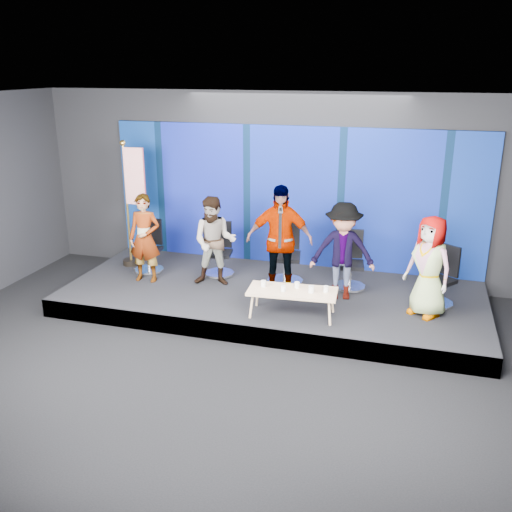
# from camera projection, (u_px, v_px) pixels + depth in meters

# --- Properties ---
(ground) EXTENTS (10.00, 10.00, 0.00)m
(ground) POSITION_uv_depth(u_px,v_px,m) (224.00, 379.00, 7.53)
(ground) COLOR black
(ground) RESTS_ON ground
(room_walls) EXTENTS (10.02, 8.02, 3.51)m
(room_walls) POSITION_uv_depth(u_px,v_px,m) (221.00, 199.00, 6.75)
(room_walls) COLOR black
(room_walls) RESTS_ON ground
(riser) EXTENTS (7.00, 3.00, 0.30)m
(riser) POSITION_uv_depth(u_px,v_px,m) (273.00, 298.00, 9.75)
(riser) COLOR black
(riser) RESTS_ON ground
(backdrop) EXTENTS (7.00, 0.08, 2.60)m
(backdrop) POSITION_uv_depth(u_px,v_px,m) (293.00, 197.00, 10.61)
(backdrop) COLOR navy
(backdrop) RESTS_ON riser
(chair_a) EXTENTS (0.57, 0.57, 0.96)m
(chair_a) POSITION_uv_depth(u_px,v_px,m) (149.00, 254.00, 10.50)
(chair_a) COLOR silver
(chair_a) RESTS_ON riser
(panelist_a) EXTENTS (0.59, 0.41, 1.55)m
(panelist_a) POSITION_uv_depth(u_px,v_px,m) (145.00, 238.00, 9.89)
(panelist_a) COLOR black
(panelist_a) RESTS_ON riser
(chair_b) EXTENTS (0.63, 0.63, 0.96)m
(chair_b) POSITION_uv_depth(u_px,v_px,m) (220.00, 258.00, 10.32)
(chair_b) COLOR silver
(chair_b) RESTS_ON riser
(panelist_b) EXTENTS (0.84, 0.71, 1.55)m
(panelist_b) POSITION_uv_depth(u_px,v_px,m) (215.00, 241.00, 9.70)
(panelist_b) COLOR black
(panelist_b) RESTS_ON riser
(chair_c) EXTENTS (0.75, 0.75, 1.14)m
(chair_c) POSITION_uv_depth(u_px,v_px,m) (285.00, 262.00, 9.93)
(chair_c) COLOR silver
(chair_c) RESTS_ON riser
(panelist_c) EXTENTS (1.14, 0.64, 1.84)m
(panelist_c) POSITION_uv_depth(u_px,v_px,m) (279.00, 240.00, 9.29)
(panelist_c) COLOR black
(panelist_c) RESTS_ON riser
(chair_d) EXTENTS (0.63, 0.63, 0.99)m
(chair_d) POSITION_uv_depth(u_px,v_px,m) (350.00, 269.00, 9.71)
(chair_d) COLOR silver
(chair_d) RESTS_ON riser
(panelist_d) EXTENTS (1.11, 0.74, 1.60)m
(panelist_d) POSITION_uv_depth(u_px,v_px,m) (343.00, 251.00, 9.13)
(panelist_d) COLOR black
(panelist_d) RESTS_ON riser
(chair_e) EXTENTS (0.75, 0.75, 0.96)m
(chair_e) POSITION_uv_depth(u_px,v_px,m) (439.00, 286.00, 9.01)
(chair_e) COLOR silver
(chair_e) RESTS_ON riser
(panelist_e) EXTENTS (0.91, 0.84, 1.55)m
(panelist_e) POSITION_uv_depth(u_px,v_px,m) (429.00, 266.00, 8.50)
(panelist_e) COLOR black
(panelist_e) RESTS_ON riser
(coffee_table) EXTENTS (1.38, 0.66, 0.41)m
(coffee_table) POSITION_uv_depth(u_px,v_px,m) (292.00, 292.00, 8.59)
(coffee_table) COLOR tan
(coffee_table) RESTS_ON riser
(mug_a) EXTENTS (0.08, 0.08, 0.10)m
(mug_a) POSITION_uv_depth(u_px,v_px,m) (263.00, 284.00, 8.71)
(mug_a) COLOR silver
(mug_a) RESTS_ON coffee_table
(mug_b) EXTENTS (0.07, 0.07, 0.09)m
(mug_b) POSITION_uv_depth(u_px,v_px,m) (283.00, 289.00, 8.53)
(mug_b) COLOR silver
(mug_b) RESTS_ON coffee_table
(mug_c) EXTENTS (0.08, 0.08, 0.09)m
(mug_c) POSITION_uv_depth(u_px,v_px,m) (297.00, 285.00, 8.66)
(mug_c) COLOR silver
(mug_c) RESTS_ON coffee_table
(mug_d) EXTENTS (0.09, 0.09, 0.11)m
(mug_d) POSITION_uv_depth(u_px,v_px,m) (311.00, 289.00, 8.47)
(mug_d) COLOR silver
(mug_d) RESTS_ON coffee_table
(mug_e) EXTENTS (0.08, 0.08, 0.09)m
(mug_e) POSITION_uv_depth(u_px,v_px,m) (326.00, 289.00, 8.50)
(mug_e) COLOR silver
(mug_e) RESTS_ON coffee_table
(flag_stand) EXTENTS (0.54, 0.31, 2.36)m
(flag_stand) POSITION_uv_depth(u_px,v_px,m) (133.00, 201.00, 10.50)
(flag_stand) COLOR black
(flag_stand) RESTS_ON riser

